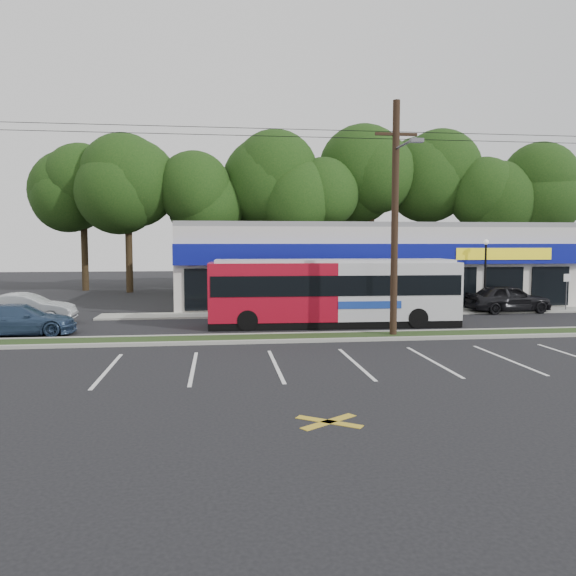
% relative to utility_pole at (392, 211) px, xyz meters
% --- Properties ---
extents(ground, '(120.00, 120.00, 0.00)m').
position_rel_utility_pole_xyz_m(ground, '(-2.83, -0.93, -5.41)').
color(ground, black).
rests_on(ground, ground).
extents(grass_strip, '(40.00, 1.60, 0.12)m').
position_rel_utility_pole_xyz_m(grass_strip, '(-2.83, 0.07, -5.35)').
color(grass_strip, '#203415').
rests_on(grass_strip, ground).
extents(curb_south, '(40.00, 0.25, 0.14)m').
position_rel_utility_pole_xyz_m(curb_south, '(-2.83, -0.78, -5.34)').
color(curb_south, '#9E9E93').
rests_on(curb_south, ground).
extents(curb_north, '(40.00, 0.25, 0.14)m').
position_rel_utility_pole_xyz_m(curb_north, '(-2.83, 0.92, -5.34)').
color(curb_north, '#9E9E93').
rests_on(curb_north, ground).
extents(sidewalk, '(32.00, 2.20, 0.10)m').
position_rel_utility_pole_xyz_m(sidewalk, '(2.17, 8.07, -5.36)').
color(sidewalk, '#9E9E93').
rests_on(sidewalk, ground).
extents(strip_mall, '(25.00, 12.55, 5.30)m').
position_rel_utility_pole_xyz_m(strip_mall, '(2.67, 14.99, -2.76)').
color(strip_mall, silver).
rests_on(strip_mall, ground).
extents(utility_pole, '(50.00, 2.77, 10.00)m').
position_rel_utility_pole_xyz_m(utility_pole, '(0.00, 0.00, 0.00)').
color(utility_pole, black).
rests_on(utility_pole, ground).
extents(lamp_post, '(0.30, 0.30, 4.25)m').
position_rel_utility_pole_xyz_m(lamp_post, '(8.17, 7.87, -2.74)').
color(lamp_post, black).
rests_on(lamp_post, ground).
extents(sign_post, '(0.45, 0.10, 2.23)m').
position_rel_utility_pole_xyz_m(sign_post, '(13.17, 7.65, -3.86)').
color(sign_post, '#59595E').
rests_on(sign_post, ground).
extents(tree_line, '(46.76, 6.76, 11.83)m').
position_rel_utility_pole_xyz_m(tree_line, '(1.17, 25.07, 3.00)').
color(tree_line, black).
rests_on(tree_line, ground).
extents(metrobus, '(12.17, 2.89, 3.25)m').
position_rel_utility_pole_xyz_m(metrobus, '(-1.73, 3.57, -3.69)').
color(metrobus, '#A40C1F').
rests_on(metrobus, ground).
extents(car_dark, '(4.96, 2.22, 1.66)m').
position_rel_utility_pole_xyz_m(car_dark, '(9.45, 7.57, -4.59)').
color(car_dark, black).
rests_on(car_dark, ground).
extents(car_silver, '(4.72, 1.73, 1.55)m').
position_rel_utility_pole_xyz_m(car_silver, '(-16.85, 6.00, -4.64)').
color(car_silver, '#A2A6AA').
rests_on(car_silver, ground).
extents(car_blue, '(4.84, 2.22, 1.37)m').
position_rel_utility_pole_xyz_m(car_blue, '(-15.98, 2.57, -4.73)').
color(car_blue, navy).
rests_on(car_blue, ground).
extents(pedestrian_a, '(0.78, 0.66, 1.81)m').
position_rel_utility_pole_xyz_m(pedestrian_a, '(-0.11, 7.57, -4.51)').
color(pedestrian_a, beige).
rests_on(pedestrian_a, ground).
extents(pedestrian_b, '(1.00, 0.82, 1.92)m').
position_rel_utility_pole_xyz_m(pedestrian_b, '(1.38, 6.10, -4.45)').
color(pedestrian_b, beige).
rests_on(pedestrian_b, ground).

